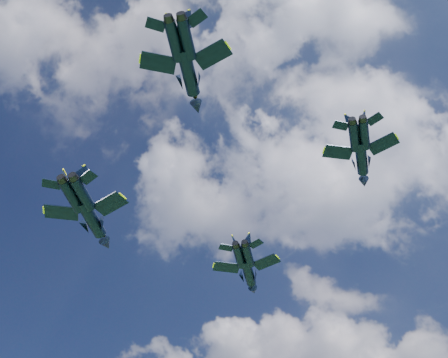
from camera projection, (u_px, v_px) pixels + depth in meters
jet_lead at (249, 273)px, 95.78m from camera, size 11.63×14.99×3.58m
jet_left at (93, 220)px, 87.50m from camera, size 13.79×17.61×4.23m
jet_right at (362, 159)px, 83.25m from camera, size 11.25×14.35×3.45m
jet_slot at (189, 75)px, 69.72m from camera, size 11.57×15.05×3.57m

